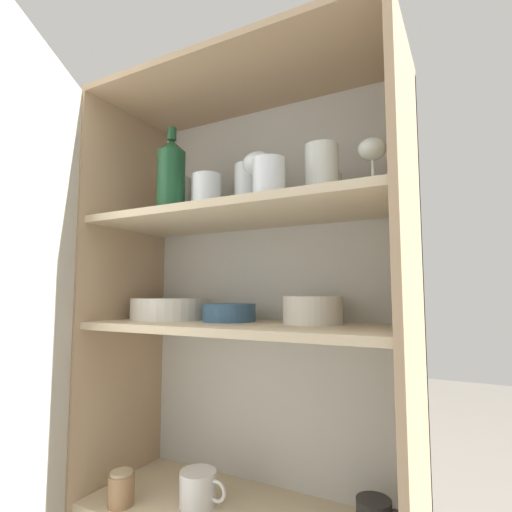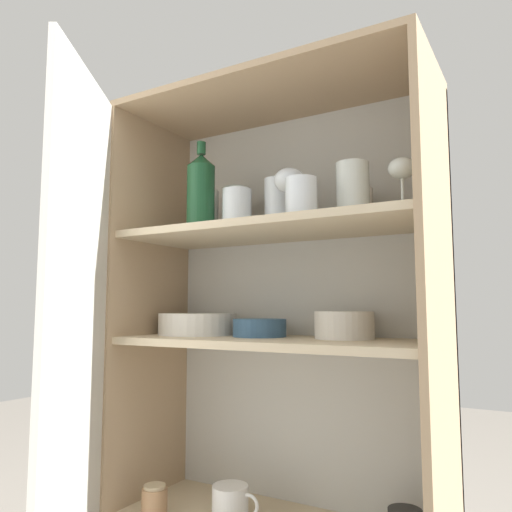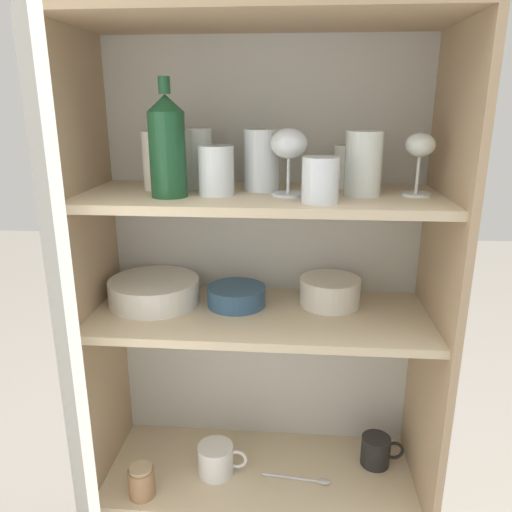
# 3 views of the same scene
# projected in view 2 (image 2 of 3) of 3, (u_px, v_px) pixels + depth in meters

# --- Properties ---
(cupboard_back_panel) EXTENTS (0.85, 0.02, 1.48)m
(cupboard_back_panel) POSITION_uv_depth(u_px,v_px,m) (301.00, 366.00, 1.44)
(cupboard_back_panel) COLOR silver
(cupboard_back_panel) RESTS_ON ground_plane
(cupboard_side_left) EXTENTS (0.02, 0.37, 1.48)m
(cupboard_side_left) POSITION_uv_depth(u_px,v_px,m) (150.00, 364.00, 1.50)
(cupboard_side_left) COLOR tan
(cupboard_side_left) RESTS_ON ground_plane
(cupboard_side_right) EXTENTS (0.02, 0.37, 1.48)m
(cupboard_side_right) POSITION_uv_depth(u_px,v_px,m) (442.00, 385.00, 1.08)
(cupboard_side_right) COLOR tan
(cupboard_side_right) RESTS_ON ground_plane
(cupboard_top_panel) EXTENTS (0.85, 0.37, 0.02)m
(cupboard_top_panel) POSITION_uv_depth(u_px,v_px,m) (272.00, 96.00, 1.37)
(cupboard_top_panel) COLOR tan
(cupboard_top_panel) RESTS_ON cupboard_side_left
(shelf_board_middle) EXTENTS (0.82, 0.33, 0.02)m
(shelf_board_middle) POSITION_uv_depth(u_px,v_px,m) (273.00, 342.00, 1.30)
(shelf_board_middle) COLOR beige
(shelf_board_upper) EXTENTS (0.82, 0.33, 0.02)m
(shelf_board_upper) POSITION_uv_depth(u_px,v_px,m) (272.00, 231.00, 1.33)
(shelf_board_upper) COLOR beige
(cupboard_door) EXTENTS (0.23, 0.37, 1.48)m
(cupboard_door) POSITION_uv_depth(u_px,v_px,m) (75.00, 382.00, 1.13)
(cupboard_door) COLOR silver
(cupboard_door) RESTS_ON ground_plane
(tumbler_glass_0) EXTENTS (0.08, 0.08, 0.14)m
(tumbler_glass_0) POSITION_uv_depth(u_px,v_px,m) (235.00, 211.00, 1.47)
(tumbler_glass_0) COLOR white
(tumbler_glass_0) RESTS_ON shelf_board_upper
(tumbler_glass_1) EXTENTS (0.08, 0.08, 0.14)m
(tumbler_glass_1) POSITION_uv_depth(u_px,v_px,m) (353.00, 191.00, 1.22)
(tumbler_glass_1) COLOR white
(tumbler_glass_1) RESTS_ON shelf_board_upper
(tumbler_glass_2) EXTENTS (0.07, 0.07, 0.13)m
(tumbler_glass_2) POSITION_uv_depth(u_px,v_px,m) (206.00, 213.00, 1.49)
(tumbler_glass_2) COLOR white
(tumbler_glass_2) RESTS_ON shelf_board_upper
(tumbler_glass_3) EXTENTS (0.08, 0.08, 0.09)m
(tumbler_glass_3) POSITION_uv_depth(u_px,v_px,m) (301.00, 198.00, 1.19)
(tumbler_glass_3) COLOR white
(tumbler_glass_3) RESTS_ON shelf_board_upper
(tumbler_glass_4) EXTENTS (0.07, 0.07, 0.10)m
(tumbler_glass_4) POSITION_uv_depth(u_px,v_px,m) (359.00, 208.00, 1.33)
(tumbler_glass_4) COLOR white
(tumbler_glass_4) RESTS_ON shelf_board_upper
(tumbler_glass_5) EXTENTS (0.08, 0.08, 0.14)m
(tumbler_glass_5) POSITION_uv_depth(u_px,v_px,m) (280.00, 204.00, 1.37)
(tumbler_glass_5) COLOR white
(tumbler_glass_5) RESTS_ON shelf_board_upper
(tumbler_glass_6) EXTENTS (0.08, 0.08, 0.11)m
(tumbler_glass_6) POSITION_uv_depth(u_px,v_px,m) (237.00, 209.00, 1.36)
(tumbler_glass_6) COLOR white
(tumbler_glass_6) RESTS_ON shelf_board_upper
(wine_glass_0) EXTENTS (0.06, 0.06, 0.14)m
(wine_glass_0) POSITION_uv_depth(u_px,v_px,m) (402.00, 173.00, 1.17)
(wine_glass_0) COLOR white
(wine_glass_0) RESTS_ON shelf_board_upper
(wine_glass_1) EXTENTS (0.08, 0.08, 0.15)m
(wine_glass_1) POSITION_uv_depth(u_px,v_px,m) (290.00, 183.00, 1.29)
(wine_glass_1) COLOR white
(wine_glass_1) RESTS_ON shelf_board_upper
(wine_bottle) EXTENTS (0.08, 0.08, 0.25)m
(wine_bottle) POSITION_uv_depth(u_px,v_px,m) (201.00, 191.00, 1.39)
(wine_bottle) COLOR #194728
(wine_bottle) RESTS_ON shelf_board_upper
(plate_stack_white) EXTENTS (0.23, 0.23, 0.06)m
(plate_stack_white) POSITION_uv_depth(u_px,v_px,m) (197.00, 324.00, 1.47)
(plate_stack_white) COLOR silver
(plate_stack_white) RESTS_ON shelf_board_middle
(mixing_bowl_large) EXTENTS (0.15, 0.15, 0.07)m
(mixing_bowl_large) POSITION_uv_depth(u_px,v_px,m) (344.00, 324.00, 1.27)
(mixing_bowl_large) COLOR silver
(mixing_bowl_large) RESTS_ON shelf_board_middle
(serving_bowl_small) EXTENTS (0.15, 0.15, 0.05)m
(serving_bowl_small) POSITION_uv_depth(u_px,v_px,m) (260.00, 327.00, 1.37)
(serving_bowl_small) COLOR #33567A
(serving_bowl_small) RESTS_ON shelf_board_middle
(coffee_mug_primary) EXTENTS (0.13, 0.10, 0.08)m
(coffee_mug_primary) POSITION_uv_depth(u_px,v_px,m) (231.00, 502.00, 1.30)
(coffee_mug_primary) COLOR white
(coffee_mug_primary) RESTS_ON shelf_board_lower
(storage_jar) EXTENTS (0.07, 0.07, 0.08)m
(storage_jar) POSITION_uv_depth(u_px,v_px,m) (154.00, 502.00, 1.30)
(storage_jar) COLOR #99704C
(storage_jar) RESTS_ON shelf_board_lower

